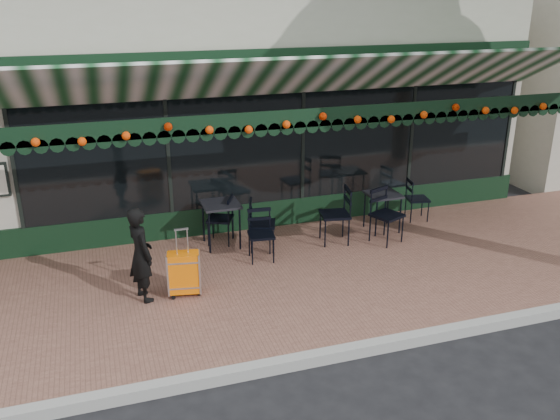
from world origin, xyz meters
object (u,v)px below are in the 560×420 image
object	(u,v)px
chair_a_right	(417,199)
cafe_table_b	(221,207)
woman	(141,254)
chair_a_front	(387,216)
cafe_table_a	(383,197)
suitcase	(184,273)
chair_a_left	(335,215)
chair_b_left	(220,219)
chair_b_right	(262,225)
chair_b_front	(261,235)

from	to	relation	value
chair_a_right	cafe_table_b	bearing A→B (deg)	101.64
cafe_table_b	woman	bearing A→B (deg)	-134.60
chair_a_front	cafe_table_a	bearing A→B (deg)	48.02
woman	suitcase	size ratio (longest dim) A/B	1.35
cafe_table_a	chair_a_left	distance (m)	1.08
cafe_table_b	chair_a_right	size ratio (longest dim) A/B	0.95
chair_a_right	chair_b_left	size ratio (longest dim) A/B	0.94
woman	chair_b_left	distance (m)	2.19
chair_a_left	chair_a_front	xyz separation A→B (m)	(0.86, -0.27, -0.02)
cafe_table_a	chair_b_left	size ratio (longest dim) A/B	0.82
chair_a_right	chair_b_left	world-z (taller)	chair_b_left
woman	chair_a_right	world-z (taller)	woman
cafe_table_b	chair_a_right	xyz separation A→B (m)	(3.79, 0.04, -0.29)
woman	cafe_table_a	size ratio (longest dim) A/B	1.96
cafe_table_a	cafe_table_b	distance (m)	2.93
chair_a_right	chair_a_left	bearing A→B (deg)	116.03
chair_a_front	chair_b_right	xyz separation A→B (m)	(-2.12, 0.37, -0.04)
chair_a_left	chair_b_right	size ratio (longest dim) A/B	1.13
cafe_table_a	chair_b_front	xyz separation A→B (m)	(-2.44, -0.53, -0.21)
chair_a_left	chair_a_right	bearing A→B (deg)	114.98
chair_a_front	chair_b_left	distance (m)	2.86
chair_b_left	chair_b_front	xyz separation A→B (m)	(0.48, -0.88, -0.01)
suitcase	chair_b_right	world-z (taller)	suitcase
cafe_table_a	cafe_table_b	size ratio (longest dim) A/B	0.92
chair_b_left	cafe_table_a	bearing A→B (deg)	108.10
chair_a_left	chair_a_right	xyz separation A→B (m)	(1.91, 0.51, -0.10)
suitcase	cafe_table_a	distance (m)	4.05
chair_b_right	chair_a_front	bearing A→B (deg)	-82.13
woman	cafe_table_b	distance (m)	2.09
suitcase	chair_b_front	xyz separation A→B (m)	(1.38, 0.80, 0.08)
chair_b_front	suitcase	bearing A→B (deg)	-142.94
cafe_table_b	chair_b_front	size ratio (longest dim) A/B	0.91
chair_b_right	woman	bearing A→B (deg)	135.97
chair_b_left	woman	bearing A→B (deg)	-17.82
cafe_table_b	chair_b_front	distance (m)	0.94
suitcase	cafe_table_b	distance (m)	1.83
cafe_table_a	chair_a_right	xyz separation A→B (m)	(0.87, 0.27, -0.23)
chair_a_right	chair_b_left	xyz separation A→B (m)	(-3.79, 0.08, 0.03)
chair_a_left	chair_b_left	distance (m)	1.97
woman	cafe_table_b	bearing A→B (deg)	-63.06
chair_b_left	chair_b_front	size ratio (longest dim) A/B	1.02
woman	chair_b_front	world-z (taller)	woman
chair_b_left	chair_a_left	bearing A→B (deg)	97.40
suitcase	chair_b_right	xyz separation A→B (m)	(1.52, 1.19, 0.10)
suitcase	chair_b_front	size ratio (longest dim) A/B	1.21
chair_a_front	chair_b_right	distance (m)	2.15
suitcase	chair_a_left	size ratio (longest dim) A/B	1.02
cafe_table_a	cafe_table_b	xyz separation A→B (m)	(-2.92, 0.23, 0.06)
suitcase	chair_a_right	size ratio (longest dim) A/B	1.27
chair_a_right	chair_b_left	distance (m)	3.79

